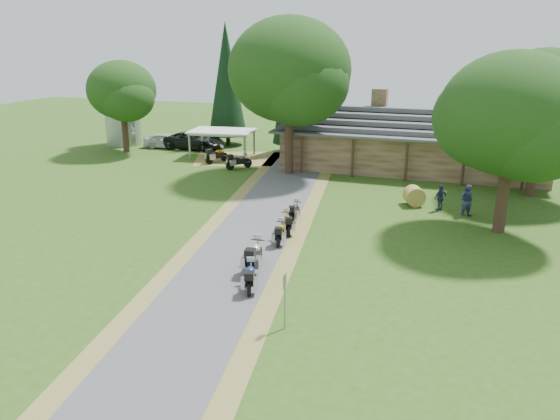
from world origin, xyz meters
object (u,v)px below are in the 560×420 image
(silo, at_px, (122,109))
(motorcycle_carport_a, at_px, (217,154))
(motorcycle_carport_b, at_px, (239,160))
(motorcycle_row_b, at_px, (255,254))
(carport, at_px, (222,144))
(car_dark_suv, at_px, (194,136))
(motorcycle_row_a, at_px, (250,275))
(motorcycle_row_e, at_px, (295,210))
(motorcycle_row_c, at_px, (280,232))
(motorcycle_row_d, at_px, (287,222))
(lodge, at_px, (413,138))
(hay_bale, at_px, (414,196))
(car_white_sedan, at_px, (166,139))

(silo, relative_size, motorcycle_carport_a, 3.32)
(silo, xyz_separation_m, motorcycle_carport_b, (14.90, -6.16, -2.77))
(motorcycle_row_b, distance_m, motorcycle_carport_a, 22.66)
(carport, relative_size, motorcycle_carport_a, 2.64)
(car_dark_suv, distance_m, motorcycle_carport_b, 9.50)
(motorcycle_row_a, height_order, motorcycle_row_b, motorcycle_row_b)
(motorcycle_row_a, height_order, motorcycle_row_e, motorcycle_row_a)
(motorcycle_row_c, xyz_separation_m, motorcycle_row_d, (-0.13, 1.62, 0.01))
(motorcycle_carport_a, height_order, motorcycle_carport_b, motorcycle_carport_a)
(lodge, xyz_separation_m, motorcycle_row_d, (-4.92, -17.83, -1.84))
(motorcycle_row_a, bearing_deg, hay_bale, -38.52)
(lodge, distance_m, car_dark_suv, 20.49)
(lodge, xyz_separation_m, motorcycle_row_e, (-5.17, -15.61, -1.88))
(lodge, distance_m, motorcycle_row_c, 20.11)
(lodge, xyz_separation_m, motorcycle_carport_b, (-13.24, -4.72, -1.75))
(car_white_sedan, relative_size, motorcycle_row_c, 3.12)
(lodge, distance_m, carport, 16.45)
(motorcycle_row_d, bearing_deg, car_white_sedan, 20.95)
(motorcycle_row_b, xyz_separation_m, motorcycle_carport_a, (-11.06, 19.78, -0.02))
(motorcycle_row_a, bearing_deg, motorcycle_row_d, -12.85)
(motorcycle_carport_b, height_order, hay_bale, motorcycle_carport_b)
(motorcycle_row_e, xyz_separation_m, motorcycle_carport_a, (-10.73, 12.39, 0.14))
(motorcycle_row_a, distance_m, motorcycle_carport_a, 24.70)
(car_white_sedan, xyz_separation_m, motorcycle_row_b, (18.34, -24.03, -0.18))
(motorcycle_row_a, relative_size, hay_bale, 1.48)
(silo, distance_m, car_dark_suv, 8.06)
(hay_bale, bearing_deg, motorcycle_row_c, -123.59)
(car_white_sedan, relative_size, motorcycle_row_d, 3.07)
(car_dark_suv, distance_m, motorcycle_row_e, 22.93)
(motorcycle_row_c, bearing_deg, lodge, -25.22)
(motorcycle_row_d, bearing_deg, hay_bale, -62.74)
(car_dark_suv, bearing_deg, motorcycle_row_d, -140.19)
(car_white_sedan, distance_m, car_dark_suv, 2.83)
(motorcycle_row_a, xyz_separation_m, motorcycle_carport_b, (-8.97, 20.29, 0.09))
(motorcycle_carport_b, relative_size, hay_bale, 1.70)
(motorcycle_row_e, bearing_deg, motorcycle_row_a, -177.00)
(motorcycle_carport_b, bearing_deg, motorcycle_row_c, -111.04)
(motorcycle_row_a, height_order, motorcycle_carport_a, motorcycle_carport_a)
(motorcycle_row_d, distance_m, motorcycle_carport_b, 15.53)
(lodge, xyz_separation_m, motorcycle_row_b, (-4.84, -23.00, -1.72))
(silo, xyz_separation_m, hay_bale, (29.32, -11.90, -2.86))
(car_white_sedan, xyz_separation_m, motorcycle_carport_a, (7.28, -4.25, -0.20))
(lodge, xyz_separation_m, hay_bale, (1.18, -10.46, -1.84))
(carport, height_order, motorcycle_row_b, carport)
(car_dark_suv, xyz_separation_m, motorcycle_carport_a, (4.50, -4.73, -0.50))
(car_dark_suv, relative_size, motorcycle_carport_b, 3.08)
(motorcycle_row_b, bearing_deg, car_dark_suv, 24.91)
(carport, height_order, car_white_sedan, carport)
(motorcycle_carport_a, bearing_deg, motorcycle_row_d, -117.63)
(car_dark_suv, relative_size, hay_bale, 5.23)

